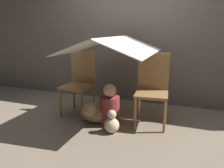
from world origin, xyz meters
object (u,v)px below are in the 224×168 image
object	(u,v)px
chair_left	(80,80)
chair_right	(152,86)
person_front	(110,107)
dog	(94,112)

from	to	relation	value
chair_left	chair_right	bearing A→B (deg)	2.67
person_front	dog	distance (m)	0.24
person_front	dog	world-z (taller)	person_front
chair_right	person_front	bearing A→B (deg)	-161.84
person_front	dog	bearing A→B (deg)	-162.51
chair_left	dog	xyz separation A→B (m)	(0.38, -0.31, -0.37)
chair_right	dog	bearing A→B (deg)	-163.72
chair_left	person_front	xyz separation A→B (m)	(0.59, -0.24, -0.29)
chair_left	chair_right	distance (m)	1.13
dog	chair_left	bearing A→B (deg)	140.50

